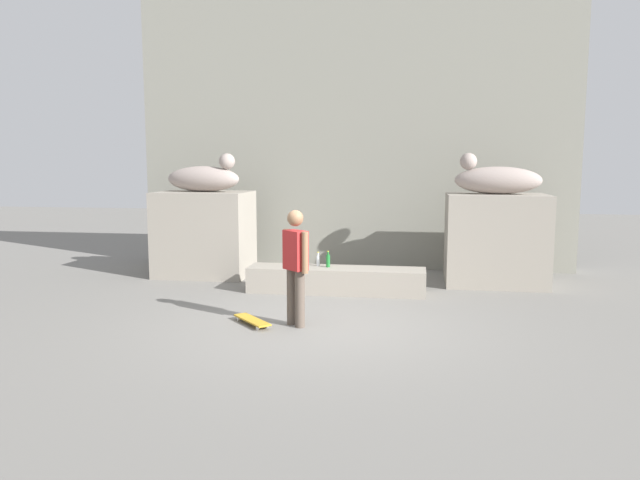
# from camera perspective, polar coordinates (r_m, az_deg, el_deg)

# --- Properties ---
(ground_plane) EXTENTS (40.00, 40.00, 0.00)m
(ground_plane) POSITION_cam_1_polar(r_m,az_deg,el_deg) (8.78, -0.36, -8.04)
(ground_plane) COLOR slate
(facade_wall) EXTENTS (9.49, 0.60, 6.07)m
(facade_wall) POSITION_cam_1_polar(r_m,az_deg,el_deg) (13.49, 3.23, 10.39)
(facade_wall) COLOR gray
(facade_wall) RESTS_ON ground_plane
(pedestal_left) EXTENTS (1.86, 1.33, 1.73)m
(pedestal_left) POSITION_cam_1_polar(r_m,az_deg,el_deg) (12.60, -10.91, 0.59)
(pedestal_left) COLOR gray
(pedestal_left) RESTS_ON ground_plane
(pedestal_right) EXTENTS (1.86, 1.33, 1.73)m
(pedestal_right) POSITION_cam_1_polar(r_m,az_deg,el_deg) (11.94, 16.33, 0.05)
(pedestal_right) COLOR gray
(pedestal_right) RESTS_ON ground_plane
(statue_reclining_left) EXTENTS (1.67, 0.81, 0.78)m
(statue_reclining_left) POSITION_cam_1_polar(r_m,az_deg,el_deg) (12.50, -10.90, 5.82)
(statue_reclining_left) COLOR #A2928A
(statue_reclining_left) RESTS_ON pedestal_left
(statue_reclining_right) EXTENTS (1.64, 0.67, 0.78)m
(statue_reclining_right) POSITION_cam_1_polar(r_m,az_deg,el_deg) (11.85, 16.36, 5.57)
(statue_reclining_right) COLOR #A2928A
(statue_reclining_right) RESTS_ON pedestal_right
(ledge_block) EXTENTS (3.18, 0.69, 0.45)m
(ledge_block) POSITION_cam_1_polar(r_m,az_deg,el_deg) (10.83, 1.55, -3.82)
(ledge_block) COLOR gray
(ledge_block) RESTS_ON ground_plane
(skater) EXTENTS (0.42, 0.39, 1.67)m
(skater) POSITION_cam_1_polar(r_m,az_deg,el_deg) (8.54, -2.34, -2.15)
(skater) COLOR brown
(skater) RESTS_ON ground_plane
(skateboard) EXTENTS (0.69, 0.72, 0.08)m
(skateboard) POSITION_cam_1_polar(r_m,az_deg,el_deg) (8.83, -6.46, -7.57)
(skateboard) COLOR gold
(skateboard) RESTS_ON ground_plane
(bottle_clear) EXTENTS (0.06, 0.06, 0.26)m
(bottle_clear) POSITION_cam_1_polar(r_m,az_deg,el_deg) (10.95, -0.18, -1.94)
(bottle_clear) COLOR silver
(bottle_clear) RESTS_ON ledge_block
(bottle_green) EXTENTS (0.07, 0.07, 0.29)m
(bottle_green) POSITION_cam_1_polar(r_m,az_deg,el_deg) (10.83, 0.77, -1.95)
(bottle_green) COLOR #1E722D
(bottle_green) RESTS_ON ledge_block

